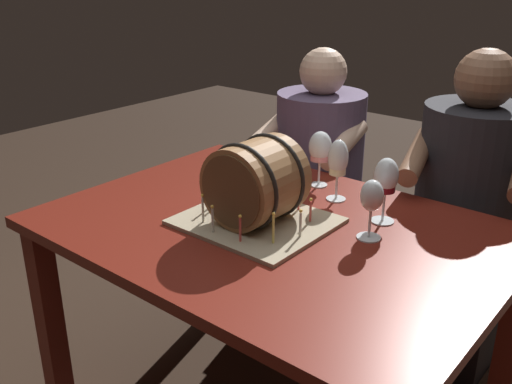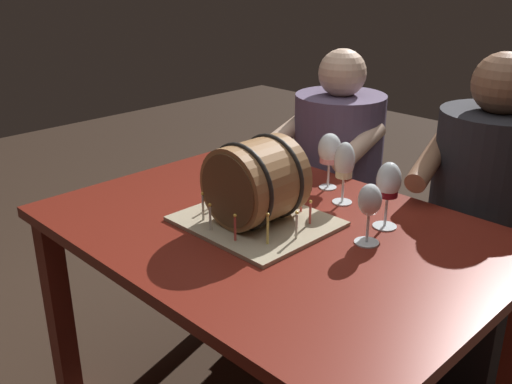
# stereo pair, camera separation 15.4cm
# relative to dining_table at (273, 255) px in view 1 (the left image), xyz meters

# --- Properties ---
(dining_table) EXTENTS (1.34, 0.96, 0.73)m
(dining_table) POSITION_rel_dining_table_xyz_m (0.00, 0.00, 0.00)
(dining_table) COLOR maroon
(dining_table) RESTS_ON ground
(barrel_cake) EXTENTS (0.42, 0.37, 0.26)m
(barrel_cake) POSITION_rel_dining_table_xyz_m (-0.05, -0.03, 0.22)
(barrel_cake) COLOR tan
(barrel_cake) RESTS_ON dining_table
(wine_glass_white) EXTENTS (0.07, 0.07, 0.20)m
(wine_glass_white) POSITION_rel_dining_table_xyz_m (0.04, 0.28, 0.24)
(wine_glass_white) COLOR white
(wine_glass_white) RESTS_ON dining_table
(wine_glass_red) EXTENTS (0.07, 0.07, 0.20)m
(wine_glass_red) POSITION_rel_dining_table_xyz_m (0.24, 0.23, 0.24)
(wine_glass_red) COLOR white
(wine_glass_red) RESTS_ON dining_table
(wine_glass_rose) EXTENTS (0.08, 0.08, 0.19)m
(wine_glass_rose) POSITION_rel_dining_table_xyz_m (-0.08, 0.35, 0.24)
(wine_glass_rose) COLOR white
(wine_glass_rose) RESTS_ON dining_table
(wine_glass_empty) EXTENTS (0.07, 0.07, 0.18)m
(wine_glass_empty) POSITION_rel_dining_table_xyz_m (0.26, 0.10, 0.23)
(wine_glass_empty) COLOR white
(wine_glass_empty) RESTS_ON dining_table
(person_seated_left) EXTENTS (0.44, 0.52, 1.14)m
(person_seated_left) POSITION_rel_dining_table_xyz_m (-0.32, 0.72, -0.09)
(person_seated_left) COLOR #372D40
(person_seated_left) RESTS_ON ground
(person_seated_right) EXTENTS (0.48, 0.55, 1.20)m
(person_seated_right) POSITION_rel_dining_table_xyz_m (0.32, 0.72, -0.06)
(person_seated_right) COLOR black
(person_seated_right) RESTS_ON ground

